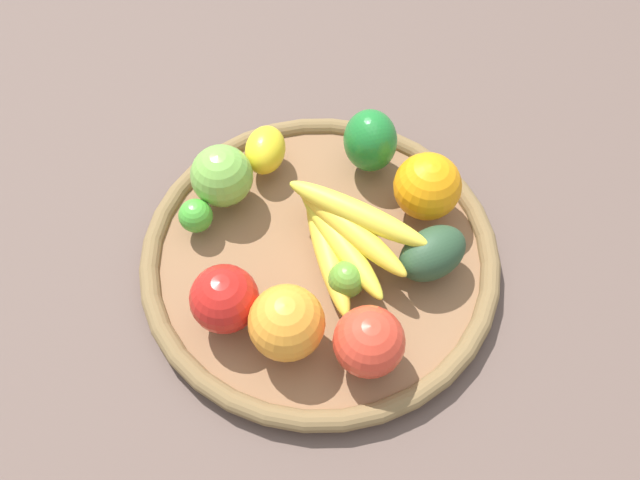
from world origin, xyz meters
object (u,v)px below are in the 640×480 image
object	(u,v)px
bell_pepper	(370,141)
banana_bunch	(343,233)
lime_1	(347,279)
orange_0	(427,186)
lime_0	(196,216)
apple_1	(224,299)
apple_2	(369,342)
apple_0	(222,176)
lemon_0	(265,150)
orange_1	(287,323)
avocado	(433,253)

from	to	relation	value
bell_pepper	banana_bunch	bearing A→B (deg)	150.22
lime_1	orange_0	bearing A→B (deg)	43.09
lime_0	orange_0	bearing A→B (deg)	-0.76
orange_0	apple_1	distance (m)	0.27
apple_2	apple_0	xyz separation A→B (m)	(-0.14, 0.23, 0.00)
apple_1	lemon_0	world-z (taller)	apple_1
orange_0	lime_1	world-z (taller)	orange_0
orange_1	apple_2	bearing A→B (deg)	-19.75
lime_0	bell_pepper	bearing A→B (deg)	18.50
avocado	apple_2	bearing A→B (deg)	-131.10
avocado	banana_bunch	bearing A→B (deg)	160.23
bell_pepper	apple_0	distance (m)	0.19
lemon_0	orange_1	bearing A→B (deg)	-88.72
banana_bunch	orange_0	bearing A→B (deg)	24.97
lime_0	apple_2	distance (m)	0.26
bell_pepper	orange_1	bearing A→B (deg)	144.05
bell_pepper	lemon_0	xyz separation A→B (m)	(-0.13, 0.01, -0.02)
lime_0	lemon_0	distance (m)	0.13
banana_bunch	apple_1	xyz separation A→B (m)	(-0.14, -0.07, 0.00)
apple_2	lemon_0	size ratio (longest dim) A/B	1.10
apple_1	avocado	bearing A→B (deg)	8.61
banana_bunch	bell_pepper	world-z (taller)	bell_pepper
apple_2	apple_0	size ratio (longest dim) A/B	1.00
orange_1	apple_0	bearing A→B (deg)	106.47
orange_0	lime_1	xyz separation A→B (m)	(-0.11, -0.10, -0.02)
banana_bunch	apple_0	world-z (taller)	apple_0
apple_2	lime_1	distance (m)	0.09
avocado	apple_1	size ratio (longest dim) A/B	1.13
orange_1	apple_0	distance (m)	0.21
avocado	apple_0	xyz separation A→B (m)	(-0.23, 0.13, 0.01)
avocado	lemon_0	size ratio (longest dim) A/B	1.24
banana_bunch	lime_0	size ratio (longest dim) A/B	4.42
bell_pepper	avocado	bearing A→B (deg)	-171.95
orange_1	apple_1	distance (m)	0.07
lemon_0	apple_2	bearing A→B (deg)	-72.48
apple_1	lime_1	distance (m)	0.14
apple_0	banana_bunch	bearing A→B (deg)	-35.57
avocado	bell_pepper	world-z (taller)	bell_pepper
lime_0	orange_0	distance (m)	0.28
avocado	lemon_0	world-z (taller)	avocado
avocado	apple_2	size ratio (longest dim) A/B	1.12
orange_1	lime_0	bearing A→B (deg)	120.47
orange_1	apple_0	size ratio (longest dim) A/B	1.08
banana_bunch	bell_pepper	bearing A→B (deg)	68.16
orange_1	apple_2	distance (m)	0.09
apple_1	bell_pepper	bearing A→B (deg)	46.39
lemon_0	lime_1	bearing A→B (deg)	-68.41
lemon_0	avocado	bearing A→B (deg)	-44.86
orange_1	lemon_0	bearing A→B (deg)	91.28
apple_2	apple_1	bearing A→B (deg)	155.43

